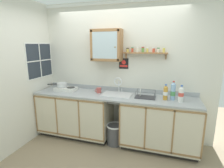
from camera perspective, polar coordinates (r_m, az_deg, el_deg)
floor at (r=3.39m, az=-1.32°, el=-20.29°), size 6.09×6.09×0.00m
back_wall at (r=3.50m, az=1.94°, el=4.39°), size 3.69×0.07×2.66m
side_wall_left at (r=3.50m, az=-28.37°, el=2.68°), size 0.05×3.43×2.66m
lower_cabinet_run at (r=3.73m, az=-11.73°, el=-9.51°), size 1.47×0.64×0.90m
lower_cabinet_run_right at (r=3.31m, az=15.25°, el=-12.63°), size 1.33×0.64×0.90m
countertop at (r=3.27m, az=0.30°, el=-3.82°), size 3.05×0.67×0.03m
backsplash at (r=3.54m, az=1.75°, el=-1.62°), size 3.05×0.02×0.08m
sink at (r=3.29m, az=1.59°, el=-3.94°), size 0.55×0.43×0.44m
hot_plate_stove at (r=3.68m, az=-14.80°, el=-1.58°), size 0.42×0.26×0.07m
saucepan at (r=3.73m, az=-16.10°, el=-0.19°), size 0.35×0.27×0.08m
bottle_water_blue_0 at (r=3.12m, az=19.35°, el=-2.32°), size 0.08×0.08×0.33m
bottle_juice_amber_1 at (r=3.09m, az=17.11°, el=-2.76°), size 0.08×0.08×0.27m
bottle_opaque_white_2 at (r=3.06m, az=21.68°, el=-3.12°), size 0.09×0.09×0.28m
dish_rack at (r=3.16m, az=10.65°, el=-3.99°), size 0.35×0.24×0.16m
mug at (r=3.40m, az=-4.38°, el=-2.08°), size 0.11×0.12×0.10m
wall_cabinet at (r=3.38m, az=-1.77°, el=12.55°), size 0.59×0.27×0.59m
spice_shelf at (r=3.28m, az=10.73°, el=10.25°), size 0.79×0.14×0.22m
warning_sign at (r=3.43m, az=3.85°, el=6.66°), size 0.18×0.01×0.20m
window at (r=3.85m, az=-22.60°, el=7.10°), size 0.03×0.74×0.71m
trash_bin at (r=3.42m, az=0.85°, el=-15.98°), size 0.32×0.32×0.39m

